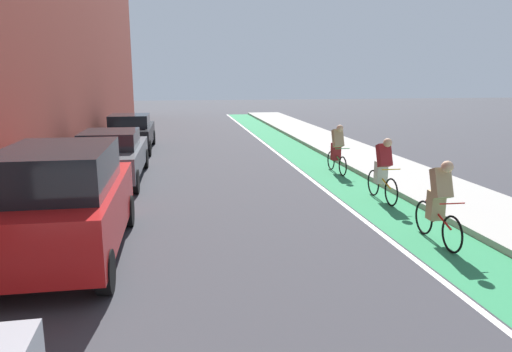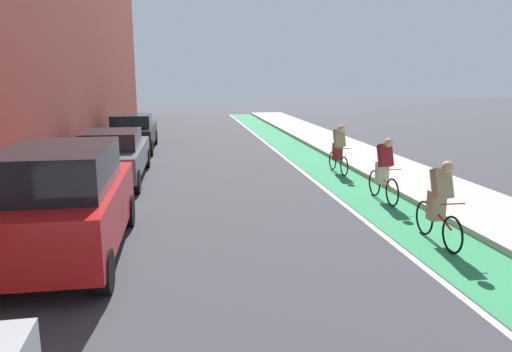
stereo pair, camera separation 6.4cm
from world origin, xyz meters
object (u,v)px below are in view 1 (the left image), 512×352
object	(u,v)px
cyclist_trailing	(383,169)
cyclist_far	(337,147)
parked_sedan_gray	(112,155)
parked_suv_red	(63,202)
cyclist_mid	(439,201)
parked_sedan_black	(130,132)

from	to	relation	value
cyclist_trailing	cyclist_far	distance (m)	3.59
parked_sedan_gray	parked_suv_red	bearing A→B (deg)	-90.00
parked_suv_red	cyclist_mid	bearing A→B (deg)	-2.80
parked_suv_red	cyclist_trailing	world-z (taller)	parked_suv_red
parked_suv_red	cyclist_far	distance (m)	9.53
parked_sedan_gray	parked_sedan_black	xyz separation A→B (m)	(0.00, 5.99, -0.00)
parked_sedan_gray	cyclist_far	size ratio (longest dim) A/B	2.86
parked_sedan_black	cyclist_mid	xyz separation A→B (m)	(6.80, -12.65, 0.03)
cyclist_trailing	cyclist_far	world-z (taller)	cyclist_trailing
parked_sedan_gray	cyclist_far	xyz separation A→B (m)	(7.09, 0.05, 0.06)
parked_sedan_black	cyclist_mid	size ratio (longest dim) A/B	2.55
cyclist_trailing	parked_sedan_black	bearing A→B (deg)	126.56
parked_sedan_gray	cyclist_trailing	bearing A→B (deg)	-26.59
cyclist_far	parked_suv_red	bearing A→B (deg)	-138.01
parked_suv_red	cyclist_trailing	size ratio (longest dim) A/B	2.49
cyclist_mid	parked_sedan_gray	bearing A→B (deg)	135.58
parked_sedan_gray	parked_sedan_black	bearing A→B (deg)	90.00
parked_sedan_gray	cyclist_far	world-z (taller)	cyclist_far
parked_sedan_black	cyclist_trailing	bearing A→B (deg)	-53.44
parked_suv_red	parked_sedan_black	xyz separation A→B (m)	(-0.00, 12.32, -0.23)
parked_sedan_gray	cyclist_mid	world-z (taller)	cyclist_mid
parked_suv_red	cyclist_mid	world-z (taller)	parked_suv_red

